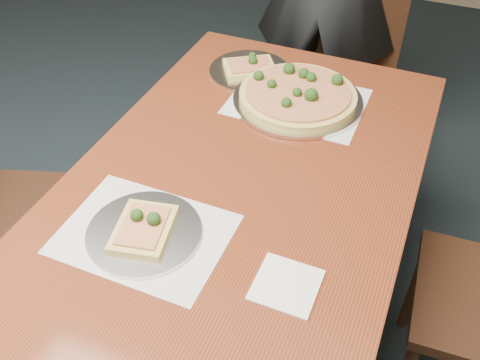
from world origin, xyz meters
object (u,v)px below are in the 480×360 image
at_px(pizza_pan, 298,95).
at_px(slice_plate_near, 144,230).
at_px(dining_table, 240,204).
at_px(slice_plate_far, 250,69).
at_px(chair_far, 347,65).

relative_size(pizza_pan, slice_plate_near, 1.48).
bearing_deg(pizza_pan, slice_plate_near, -103.11).
height_order(pizza_pan, slice_plate_near, pizza_pan).
bearing_deg(dining_table, slice_plate_far, 109.44).
bearing_deg(pizza_pan, chair_far, 88.87).
bearing_deg(pizza_pan, dining_table, -93.21).
distance_m(pizza_pan, slice_plate_far, 0.24).
bearing_deg(slice_plate_near, pizza_pan, 76.89).
xyz_separation_m(dining_table, pizza_pan, (0.02, 0.42, 0.11)).
distance_m(chair_far, pizza_pan, 0.75).
relative_size(chair_far, slice_plate_far, 3.25).
distance_m(dining_table, chair_far, 1.13).
bearing_deg(dining_table, slice_plate_near, -116.94).
relative_size(slice_plate_near, slice_plate_far, 1.00).
bearing_deg(chair_far, dining_table, -95.01).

